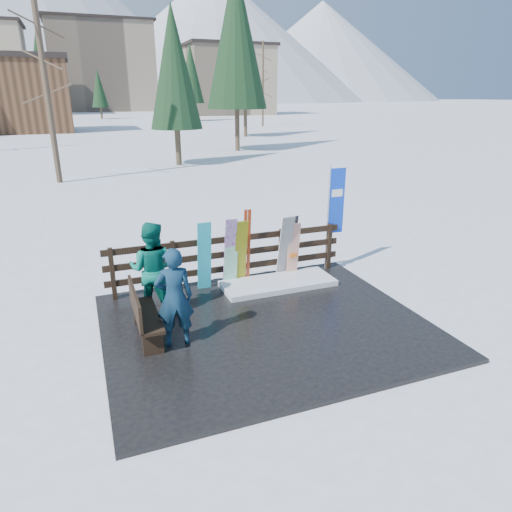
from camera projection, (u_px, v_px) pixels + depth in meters
name	position (u px, v px, depth m)	size (l,w,h in m)	color
ground	(266.00, 327.00, 8.78)	(700.00, 700.00, 0.00)	white
deck	(266.00, 325.00, 8.77)	(6.00, 5.00, 0.08)	black
fence	(230.00, 255.00, 10.47)	(5.60, 0.10, 1.15)	black
snow_patch	(278.00, 283.00, 10.47)	(2.59, 1.00, 0.12)	white
bench	(142.00, 313.00, 8.04)	(0.41, 1.50, 0.97)	black
snowboard_0	(204.00, 256.00, 10.01)	(0.30, 0.03, 1.60)	#26C1D7
snowboard_1	(231.00, 255.00, 10.23)	(0.30, 0.03, 1.53)	white
snowboard_2	(241.00, 253.00, 10.30)	(0.28, 0.03, 1.58)	#FFFB11
snowboard_3	(230.00, 252.00, 10.20)	(0.26, 0.03, 1.66)	white
snowboard_4	(285.00, 247.00, 10.68)	(0.30, 0.03, 1.58)	black
snowboard_5	(293.00, 250.00, 10.78)	(0.28, 0.03, 1.35)	silver
ski_pair_a	(247.00, 246.00, 10.39)	(0.16, 0.18, 1.76)	#A23114
ski_pair_b	(292.00, 246.00, 10.82)	(0.17, 0.27, 1.52)	black
rental_flag	(334.00, 205.00, 11.12)	(0.45, 0.04, 2.60)	silver
person_front	(174.00, 298.00, 7.75)	(0.65, 0.43, 1.78)	navy
person_back	(152.00, 269.00, 8.85)	(0.92, 0.72, 1.89)	#076655
resort_buildings	(85.00, 70.00, 107.36)	(73.00, 87.60, 22.60)	tan
trees	(129.00, 80.00, 50.11)	(42.30, 68.61, 12.80)	#382B1E
mountains	(47.00, 15.00, 277.32)	(520.00, 260.00, 120.00)	white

